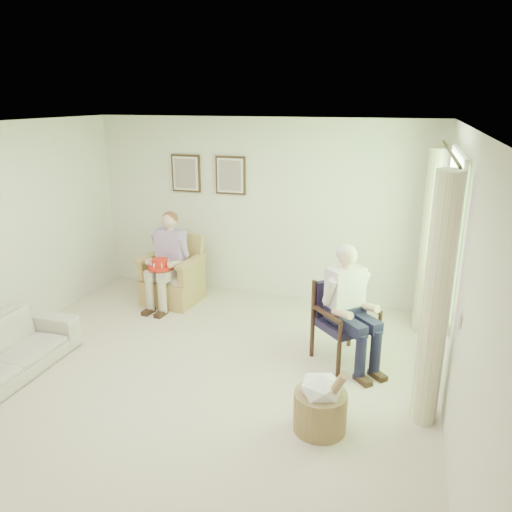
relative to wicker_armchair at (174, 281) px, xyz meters
name	(u,v)px	position (x,y,z in m)	size (l,w,h in m)	color
floor	(185,388)	(1.13, -2.09, -0.30)	(5.50, 5.50, 0.00)	beige
back_wall	(261,210)	(1.13, 0.66, 1.00)	(5.00, 0.04, 2.60)	silver
right_wall	(461,298)	(3.63, -2.09, 1.00)	(0.04, 5.50, 2.60)	silver
ceiling	(172,128)	(1.13, -2.09, 2.30)	(5.00, 5.50, 0.02)	white
window	(451,228)	(3.59, -0.89, 1.28)	(0.13, 2.50, 1.63)	#2D6B23
curtain_left	(436,303)	(3.46, -1.87, 0.85)	(0.34, 0.34, 2.30)	beige
curtain_right	(430,243)	(3.46, 0.09, 0.85)	(0.34, 0.34, 2.30)	beige
framed_print_left	(186,173)	(-0.02, 0.62, 1.48)	(0.45, 0.05, 0.55)	#382114
framed_print_right	(230,175)	(0.68, 0.62, 1.48)	(0.45, 0.05, 0.55)	#382114
wicker_armchair	(174,281)	(0.00, 0.00, 0.00)	(0.75, 0.74, 0.96)	tan
wood_armchair	(347,317)	(2.61, -0.95, 0.19)	(0.59, 0.55, 0.90)	black
person_wicker	(168,254)	(0.00, -0.13, 0.45)	(0.40, 0.63, 1.31)	#C1B49B
person_dark	(346,299)	(2.61, -1.10, 0.47)	(0.40, 0.63, 1.33)	#171733
red_hat	(160,265)	(-0.02, -0.34, 0.35)	(0.33, 0.33, 0.14)	red
hatbox	(321,403)	(2.57, -2.34, -0.03)	(0.63, 0.63, 0.70)	tan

